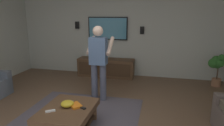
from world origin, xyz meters
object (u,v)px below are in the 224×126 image
object	(u,v)px
remote_white	(50,111)
book	(76,105)
bowl	(67,104)
potted_plant_tall	(217,66)
remote_grey	(71,103)
coffee_table	(68,114)
remote_black	(82,108)
tv	(108,28)
wall_speaker_left	(142,30)
wall_speaker_right	(77,25)
person_standing	(99,59)
vase_round	(100,55)
media_console	(106,68)

from	to	relation	value
remote_white	book	world-z (taller)	book
bowl	remote_white	world-z (taller)	bowl
potted_plant_tall	remote_grey	world-z (taller)	potted_plant_tall
coffee_table	remote_black	bearing A→B (deg)	-80.36
potted_plant_tall	remote_grey	xyz separation A→B (m)	(-2.69, 2.91, -0.14)
tv	remote_black	xyz separation A→B (m)	(-3.21, -0.38, -1.03)
potted_plant_tall	bowl	xyz separation A→B (m)	(-2.81, 2.91, -0.11)
remote_grey	potted_plant_tall	bearing A→B (deg)	-40.86
book	bowl	bearing A→B (deg)	58.31
coffee_table	wall_speaker_left	size ratio (longest dim) A/B	4.55
potted_plant_tall	wall_speaker_right	world-z (taller)	wall_speaker_right
remote_white	potted_plant_tall	bearing A→B (deg)	8.92
person_standing	remote_black	size ratio (longest dim) A/B	10.93
bowl	vase_round	bearing A→B (deg)	6.20
tv	remote_white	world-z (taller)	tv
tv	book	xyz separation A→B (m)	(-3.17, -0.26, -1.02)
person_standing	wall_speaker_left	size ratio (longest dim) A/B	7.45
remote_white	remote_black	distance (m)	0.49
person_standing	wall_speaker_left	world-z (taller)	person_standing
remote_white	book	xyz separation A→B (m)	(0.27, -0.31, 0.01)
media_console	potted_plant_tall	distance (m)	3.06
person_standing	potted_plant_tall	bearing A→B (deg)	-60.21
media_console	bowl	world-z (taller)	media_console
potted_plant_tall	remote_grey	bearing A→B (deg)	132.76
wall_speaker_left	wall_speaker_right	size ratio (longest dim) A/B	1.00
tv	person_standing	xyz separation A→B (m)	(-1.94, -0.29, -0.51)
tv	wall_speaker_right	bearing A→B (deg)	-90.76
bowl	coffee_table	bearing A→B (deg)	-153.45
tv	wall_speaker_right	distance (m)	0.99
person_standing	remote_white	bearing A→B (deg)	167.37
remote_black	remote_grey	xyz separation A→B (m)	(0.12, 0.25, 0.00)
tv	bowl	world-z (taller)	tv
coffee_table	potted_plant_tall	size ratio (longest dim) A/B	1.14
wall_speaker_left	wall_speaker_right	xyz separation A→B (m)	(0.00, 2.03, 0.12)
wall_speaker_left	coffee_table	bearing A→B (deg)	164.84
remote_white	remote_grey	xyz separation A→B (m)	(0.35, -0.18, 0.00)
remote_black	remote_grey	bearing A→B (deg)	179.88
tv	book	distance (m)	3.34
media_console	wall_speaker_left	bearing A→B (deg)	103.77
potted_plant_tall	bowl	world-z (taller)	potted_plant_tall
remote_grey	tv	bearing A→B (deg)	8.78
remote_white	remote_grey	distance (m)	0.39
tv	remote_black	bearing A→B (deg)	6.80
bowl	person_standing	bearing A→B (deg)	-7.35
wall_speaker_left	remote_black	bearing A→B (deg)	168.53
remote_white	wall_speaker_right	size ratio (longest dim) A/B	0.68
coffee_table	book	xyz separation A→B (m)	(0.08, -0.10, 0.12)
book	person_standing	bearing A→B (deg)	-47.74
coffee_table	remote_white	bearing A→B (deg)	132.34
remote_grey	wall_speaker_right	bearing A→B (deg)	26.23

